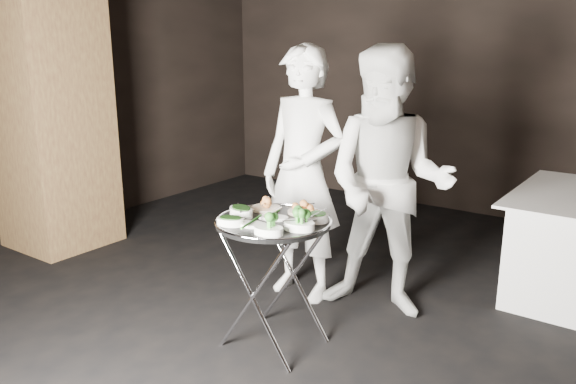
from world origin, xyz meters
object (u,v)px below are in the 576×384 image
Objects in this scene: waiter_right at (388,185)px; tray_stand at (274,277)px; serving_tray at (273,221)px; waiter_left at (303,175)px.

tray_stand is at bearing -126.35° from waiter_right.
tray_stand is 0.44× the size of waiter_right.
serving_tray reaches higher than tray_stand.
waiter_left is at bearing 110.47° from serving_tray.
serving_tray is at bearing -67.82° from waiter_left.
waiter_right is (0.62, 0.09, -0.00)m from waiter_left.
serving_tray is at bearing -20.56° from tray_stand.
waiter_left reaches higher than waiter_right.
waiter_left is 1.00× the size of waiter_right.
waiter_left is (-0.27, 0.72, 0.11)m from serving_tray.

